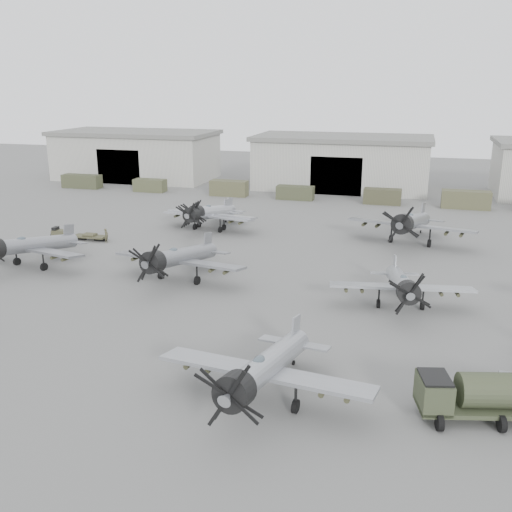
{
  "coord_description": "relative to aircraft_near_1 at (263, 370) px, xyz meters",
  "views": [
    {
      "loc": [
        12.2,
        -34.18,
        16.86
      ],
      "look_at": [
        -0.73,
        11.56,
        2.5
      ],
      "focal_mm": 40.0,
      "sensor_mm": 36.0,
      "label": 1
    }
  ],
  "objects": [
    {
      "name": "ground",
      "position": [
        -5.1,
        7.69,
        -2.22
      ],
      "size": [
        220.0,
        220.0,
        0.0
      ],
      "primitive_type": "plane",
      "color": "#585856",
      "rests_on": "ground"
    },
    {
      "name": "support_truck_1",
      "position": [
        -34.72,
        57.69,
        -1.21
      ],
      "size": [
        5.22,
        2.2,
        2.02
      ],
      "primitive_type": "cube",
      "color": "#43462D",
      "rests_on": "ground"
    },
    {
      "name": "aircraft_far_1",
      "position": [
        6.93,
        35.83,
        0.29
      ],
      "size": [
        13.88,
        12.5,
        5.51
      ],
      "rotation": [
        0.0,
        0.0,
        -0.2
      ],
      "color": "gray",
      "rests_on": "ground"
    },
    {
      "name": "aircraft_extra_836",
      "position": [
        -16.52,
        35.52,
        -0.13
      ],
      "size": [
        11.53,
        10.38,
        4.58
      ],
      "rotation": [
        0.0,
        0.0,
        -0.15
      ],
      "color": "#989AA0",
      "rests_on": "ground"
    },
    {
      "name": "support_truck_0",
      "position": [
        -47.3,
        57.69,
        -1.1
      ],
      "size": [
        6.66,
        2.2,
        2.23
      ],
      "primitive_type": "cube",
      "color": "#393D27",
      "rests_on": "ground"
    },
    {
      "name": "support_truck_3",
      "position": [
        -10.48,
        57.69,
        -1.2
      ],
      "size": [
        5.63,
        2.2,
        2.04
      ],
      "primitive_type": "cube",
      "color": "#3B3E28",
      "rests_on": "ground"
    },
    {
      "name": "support_truck_2",
      "position": [
        -21.11,
        57.69,
        -1.01
      ],
      "size": [
        5.86,
        2.2,
        2.41
      ],
      "primitive_type": "cube",
      "color": "#49492F",
      "rests_on": "ground"
    },
    {
      "name": "hangar_left",
      "position": [
        -43.1,
        69.65,
        2.16
      ],
      "size": [
        29.0,
        14.8,
        8.7
      ],
      "color": "#B3B3A8",
      "rests_on": "ground"
    },
    {
      "name": "fuel_tanker",
      "position": [
        11.29,
        1.9,
        -0.72
      ],
      "size": [
        7.12,
        4.24,
        2.62
      ],
      "rotation": [
        0.0,
        0.0,
        0.24
      ],
      "color": "#333A26",
      "rests_on": "ground"
    },
    {
      "name": "aircraft_mid_2",
      "position": [
        6.69,
        16.48,
        -0.19
      ],
      "size": [
        11.24,
        10.11,
        4.46
      ],
      "rotation": [
        0.0,
        0.0,
        0.16
      ],
      "color": "#9A9EA3",
      "rests_on": "ground"
    },
    {
      "name": "aircraft_near_1",
      "position": [
        0.0,
        0.0,
        0.0
      ],
      "size": [
        12.26,
        11.04,
        4.88
      ],
      "rotation": [
        0.0,
        0.0,
        -0.12
      ],
      "color": "#979AA0",
      "rests_on": "ground"
    },
    {
      "name": "aircraft_mid_1",
      "position": [
        -12.57,
        17.66,
        0.03
      ],
      "size": [
        12.46,
        11.21,
        4.95
      ],
      "rotation": [
        0.0,
        0.0,
        -0.15
      ],
      "color": "gray",
      "rests_on": "ground"
    },
    {
      "name": "ground_crew",
      "position": [
        -25.49,
        27.75,
        -1.43
      ],
      "size": [
        0.39,
        0.58,
        1.58
      ],
      "primitive_type": "imported",
      "rotation": [
        0.0,
        0.0,
        1.59
      ],
      "color": "#43412C",
      "rests_on": "ground"
    },
    {
      "name": "aircraft_mid_0",
      "position": [
        -27.88,
        17.51,
        -0.03
      ],
      "size": [
        12.1,
        10.89,
        4.8
      ],
      "rotation": [
        0.0,
        0.0,
        -0.2
      ],
      "color": "gray",
      "rests_on": "ground"
    },
    {
      "name": "tug_trailer",
      "position": [
        -30.07,
        28.01,
        -1.73
      ],
      "size": [
        6.53,
        1.46,
        1.31
      ],
      "rotation": [
        0.0,
        0.0,
        0.02
      ],
      "color": "#3D3C28",
      "rests_on": "ground"
    },
    {
      "name": "support_truck_4",
      "position": [
        2.53,
        57.69,
        -1.1
      ],
      "size": [
        5.4,
        2.2,
        2.24
      ],
      "primitive_type": "cube",
      "color": "#3B3B26",
      "rests_on": "ground"
    },
    {
      "name": "aircraft_far_0",
      "position": [
        -16.47,
        36.74,
        -0.13
      ],
      "size": [
        11.53,
        10.38,
        4.58
      ],
      "rotation": [
        0.0,
        0.0,
        -0.15
      ],
      "color": "#989AA0",
      "rests_on": "ground"
    },
    {
      "name": "hangar_center",
      "position": [
        -5.1,
        69.65,
        2.16
      ],
      "size": [
        29.0,
        14.8,
        8.7
      ],
      "color": "#B3B3A8",
      "rests_on": "ground"
    },
    {
      "name": "support_truck_5",
      "position": [
        14.07,
        57.69,
        -0.95
      ],
      "size": [
        6.63,
        2.2,
        2.53
      ],
      "primitive_type": "cube",
      "color": "#48482F",
      "rests_on": "ground"
    }
  ]
}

